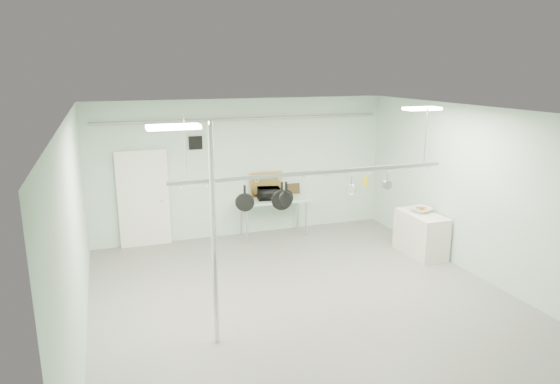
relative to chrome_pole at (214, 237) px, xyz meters
name	(u,v)px	position (x,y,z in m)	size (l,w,h in m)	color
floor	(309,305)	(1.70, 0.60, -1.60)	(8.00, 8.00, 0.00)	gray
ceiling	(312,114)	(1.70, 0.60, 1.59)	(7.00, 8.00, 0.02)	silver
back_wall	(244,168)	(1.70, 4.59, 0.00)	(7.00, 0.02, 3.20)	#B3D7C2
right_wall	(486,196)	(5.19, 0.60, 0.00)	(0.02, 8.00, 3.20)	#B3D7C2
door	(144,200)	(-0.60, 4.54, -0.55)	(1.10, 0.10, 2.20)	silver
wall_vent	(196,143)	(0.60, 4.57, 0.65)	(0.30, 0.04, 0.30)	black
conduit_pipe	(244,119)	(1.70, 4.50, 1.15)	(0.07, 0.07, 6.60)	gray
chrome_pole	(214,237)	(0.00, 0.00, 0.00)	(0.08, 0.08, 3.20)	silver
prep_table	(273,202)	(2.30, 4.20, -0.77)	(1.60, 0.70, 0.91)	#B2D2BC
side_cabinet	(421,234)	(4.85, 2.00, -1.15)	(0.60, 1.20, 0.90)	beige
pot_rack	(315,171)	(1.90, 0.90, 0.63)	(4.80, 0.06, 1.00)	#B7B7BC
light_panel_left	(173,127)	(-0.50, -0.20, 1.56)	(0.65, 0.30, 0.05)	white
light_panel_right	(422,109)	(4.10, 1.20, 1.56)	(0.65, 0.30, 0.05)	white
microwave	(269,193)	(2.18, 4.17, -0.55)	(0.51, 0.35, 0.28)	black
coffee_canister	(276,196)	(2.32, 4.08, -0.60)	(0.15, 0.15, 0.18)	silver
painting_large	(266,184)	(2.23, 4.50, -0.41)	(0.78, 0.05, 0.58)	#C47B34
painting_small	(294,188)	(2.92, 4.50, -0.57)	(0.30, 0.04, 0.25)	#332612
fruit_bowl	(421,210)	(4.90, 2.11, -0.65)	(0.41, 0.41, 0.10)	silver
skillet_left	(245,198)	(0.70, 0.90, 0.28)	(0.30, 0.06, 0.41)	black
skillet_mid	(282,196)	(1.32, 0.90, 0.25)	(0.34, 0.06, 0.46)	black
skillet_right	(286,195)	(1.39, 0.90, 0.27)	(0.30, 0.06, 0.43)	black
whisk	(351,186)	(2.58, 0.90, 0.32)	(0.18, 0.18, 0.34)	#B8B9BD
grater	(365,182)	(2.84, 0.90, 0.37)	(0.09, 0.02, 0.22)	gold
saucepan	(387,181)	(3.26, 0.90, 0.35)	(0.15, 0.08, 0.26)	#A9AAAE
fruit_cluster	(421,208)	(4.90, 2.11, -0.61)	(0.24, 0.24, 0.09)	#9D2D0E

